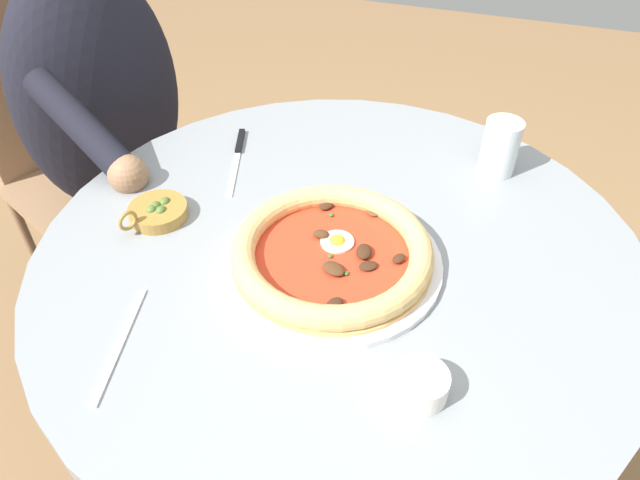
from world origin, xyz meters
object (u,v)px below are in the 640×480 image
object	(u,v)px
pizza_on_plate	(332,254)
steak_knife	(238,151)
cafe_chair_diner	(87,147)
water_glass	(500,150)
dining_table	(337,318)
diner_person	(120,171)
ramekin_capers	(421,384)
olive_pan	(157,212)
fork_utensil	(120,343)

from	to	relation	value
pizza_on_plate	steak_knife	world-z (taller)	pizza_on_plate
steak_knife	cafe_chair_diner	world-z (taller)	cafe_chair_diner
pizza_on_plate	water_glass	size ratio (longest dim) A/B	3.30
dining_table	diner_person	distance (m)	0.68
dining_table	ramekin_capers	xyz separation A→B (m)	(0.22, 0.17, 0.18)
pizza_on_plate	olive_pan	size ratio (longest dim) A/B	2.80
fork_utensil	diner_person	bearing A→B (deg)	-143.97
pizza_on_plate	fork_utensil	bearing A→B (deg)	-43.33
pizza_on_plate	diner_person	bearing A→B (deg)	-117.71
diner_person	steak_knife	bearing A→B (deg)	75.32
cafe_chair_diner	olive_pan	bearing A→B (deg)	50.44
dining_table	water_glass	xyz separation A→B (m)	(-0.28, 0.21, 0.21)
ramekin_capers	diner_person	world-z (taller)	diner_person
steak_knife	olive_pan	distance (m)	0.22
dining_table	ramekin_capers	size ratio (longest dim) A/B	13.95
fork_utensil	dining_table	bearing A→B (deg)	141.19
dining_table	cafe_chair_diner	bearing A→B (deg)	-114.93
water_glass	olive_pan	size ratio (longest dim) A/B	0.85
pizza_on_plate	olive_pan	xyz separation A→B (m)	(-0.02, -0.30, -0.01)
ramekin_capers	fork_utensil	distance (m)	0.39
water_glass	diner_person	distance (m)	0.85
diner_person	cafe_chair_diner	world-z (taller)	diner_person
water_glass	fork_utensil	xyz separation A→B (m)	(0.55, -0.42, -0.04)
dining_table	water_glass	world-z (taller)	water_glass
dining_table	fork_utensil	size ratio (longest dim) A/B	5.00
pizza_on_plate	olive_pan	world-z (taller)	pizza_on_plate
olive_pan	fork_utensil	size ratio (longest dim) A/B	0.62
cafe_chair_diner	dining_table	bearing A→B (deg)	65.07
steak_knife	dining_table	bearing A→B (deg)	53.26
dining_table	water_glass	distance (m)	0.41
diner_person	olive_pan	bearing A→B (deg)	45.84
olive_pan	diner_person	distance (m)	0.49
water_glass	cafe_chair_diner	distance (m)	0.99
water_glass	olive_pan	xyz separation A→B (m)	(0.31, -0.51, -0.03)
pizza_on_plate	fork_utensil	size ratio (longest dim) A/B	1.74
steak_knife	fork_utensil	bearing A→B (deg)	4.93
water_glass	ramekin_capers	world-z (taller)	water_glass
dining_table	water_glass	bearing A→B (deg)	144.05
steak_knife	ramekin_capers	bearing A→B (deg)	45.81
steak_knife	olive_pan	xyz separation A→B (m)	(0.21, -0.04, 0.01)
dining_table	pizza_on_plate	bearing A→B (deg)	0.34
pizza_on_plate	cafe_chair_diner	xyz separation A→B (m)	(-0.39, -0.75, -0.21)
cafe_chair_diner	water_glass	bearing A→B (deg)	86.02
dining_table	fork_utensil	distance (m)	0.38
pizza_on_plate	steak_knife	distance (m)	0.34
steak_knife	cafe_chair_diner	distance (m)	0.55
cafe_chair_diner	pizza_on_plate	bearing A→B (deg)	62.66
water_glass	olive_pan	distance (m)	0.59
dining_table	diner_person	bearing A→B (deg)	-114.80
water_glass	steak_knife	world-z (taller)	water_glass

